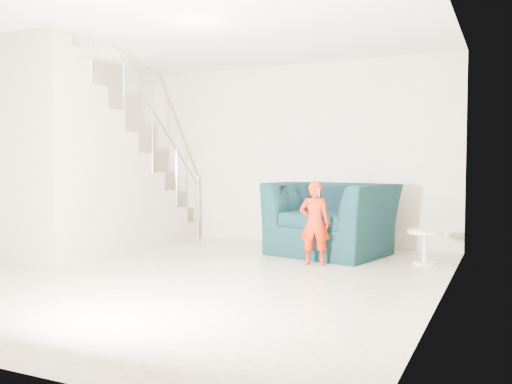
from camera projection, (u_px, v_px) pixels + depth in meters
floor at (196, 276)px, 5.82m from camera, size 5.50×5.50×0.00m
ceiling at (194, 21)px, 5.68m from camera, size 5.50×5.50×0.00m
back_wall at (290, 154)px, 8.23m from camera, size 5.00×0.00×5.00m
left_wall at (25, 152)px, 6.81m from camera, size 0.00×5.50×5.50m
right_wall at (442, 147)px, 4.69m from camera, size 0.00×5.50×5.50m
armchair at (332, 218)px, 7.22m from camera, size 1.71×1.58×0.95m
toddler at (315, 223)px, 6.43m from camera, size 0.40×0.31×1.00m
side_table at (425, 241)px, 6.48m from camera, size 0.41×0.41×0.41m
staircase at (87, 183)px, 7.12m from camera, size 1.02×3.03×3.62m
cushion at (335, 198)px, 7.53m from camera, size 0.38×0.18×0.38m
throw at (286, 208)px, 7.38m from camera, size 0.06×0.56×0.63m
phone at (319, 193)px, 6.33m from camera, size 0.02×0.05×0.10m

